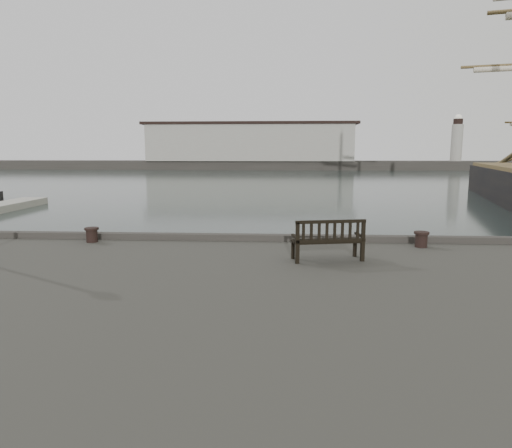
% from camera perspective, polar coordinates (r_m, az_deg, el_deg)
% --- Properties ---
extents(ground, '(400.00, 400.00, 0.00)m').
position_cam_1_polar(ground, '(13.72, 4.29, -8.40)').
color(ground, black).
rests_on(ground, ground).
extents(breakwater, '(140.00, 9.50, 12.20)m').
position_cam_1_polar(breakwater, '(105.18, 1.13, 9.16)').
color(breakwater, '#383530').
rests_on(breakwater, ground).
extents(bench, '(1.75, 0.90, 0.96)m').
position_cam_1_polar(bench, '(10.91, 8.93, -2.92)').
color(bench, black).
rests_on(bench, quay).
extents(bollard_left, '(0.42, 0.42, 0.42)m').
position_cam_1_polar(bollard_left, '(13.77, -19.83, -1.28)').
color(bollard_left, black).
rests_on(bollard_left, quay).
extents(bollard_right, '(0.46, 0.46, 0.42)m').
position_cam_1_polar(bollard_right, '(13.06, 19.96, -1.82)').
color(bollard_right, black).
rests_on(bollard_right, quay).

